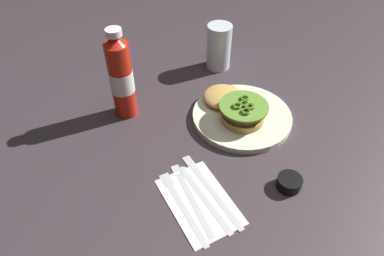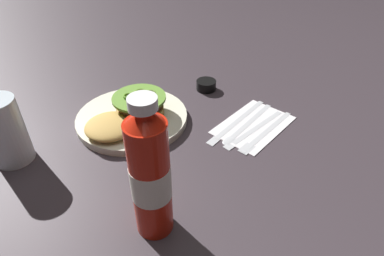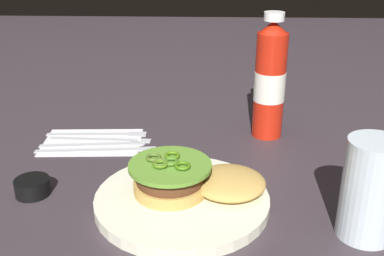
{
  "view_description": "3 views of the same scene",
  "coord_description": "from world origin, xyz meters",
  "views": [
    {
      "loc": [
        -0.52,
        0.26,
        0.6
      ],
      "look_at": [
        0.01,
        0.01,
        0.04
      ],
      "focal_mm": 32.27,
      "sensor_mm": 36.0,
      "label": 1
    },
    {
      "loc": [
        0.37,
        0.39,
        0.44
      ],
      "look_at": [
        0.03,
        0.05,
        0.08
      ],
      "focal_mm": 30.36,
      "sensor_mm": 36.0,
      "label": 2
    },
    {
      "loc": [
        0.07,
        -0.72,
        0.37
      ],
      "look_at": [
        0.04,
        -0.0,
        0.06
      ],
      "focal_mm": 42.99,
      "sensor_mm": 36.0,
      "label": 3
    }
  ],
  "objects": [
    {
      "name": "napkin",
      "position": [
        -0.15,
        0.07,
        0.0
      ],
      "size": [
        0.19,
        0.13,
        0.0
      ],
      "primitive_type": "cube",
      "rotation": [
        0.0,
        0.0,
        0.06
      ],
      "color": "silver",
      "rests_on": "ground_plane"
    },
    {
      "name": "butter_knife",
      "position": [
        -0.12,
        0.03,
        0.0
      ],
      "size": [
        0.22,
        0.04,
        0.0
      ],
      "color": "silver",
      "rests_on": "napkin"
    },
    {
      "name": "spoon_utensil",
      "position": [
        -0.12,
        0.06,
        0.0
      ],
      "size": [
        0.2,
        0.04,
        0.0
      ],
      "color": "silver",
      "rests_on": "napkin"
    },
    {
      "name": "condiment_cup",
      "position": [
        -0.2,
        -0.12,
        0.01
      ],
      "size": [
        0.05,
        0.05,
        0.03
      ],
      "primitive_type": "cylinder",
      "color": "black",
      "rests_on": "ground_plane"
    },
    {
      "name": "steak_knife",
      "position": [
        -0.13,
        0.08,
        0.0
      ],
      "size": [
        0.2,
        0.02,
        0.0
      ],
      "color": "silver",
      "rests_on": "napkin"
    },
    {
      "name": "ketchup_bottle",
      "position": [
        0.18,
        0.12,
        0.11
      ],
      "size": [
        0.06,
        0.06,
        0.24
      ],
      "color": "red",
      "rests_on": "ground_plane"
    },
    {
      "name": "water_glass",
      "position": [
        0.28,
        -0.2,
        0.07
      ],
      "size": [
        0.07,
        0.07,
        0.14
      ],
      "primitive_type": "cylinder",
      "color": "silver",
      "rests_on": "ground_plane"
    },
    {
      "name": "ground_plane",
      "position": [
        0.0,
        0.0,
        0.0
      ],
      "size": [
        3.0,
        3.0,
        0.0
      ],
      "primitive_type": "plane",
      "color": "#372E34"
    },
    {
      "name": "dinner_plate",
      "position": [
        0.03,
        -0.14,
        0.01
      ],
      "size": [
        0.26,
        0.26,
        0.02
      ],
      "primitive_type": "cylinder",
      "color": "silver",
      "rests_on": "ground_plane"
    },
    {
      "name": "fork_utensil",
      "position": [
        -0.14,
        0.11,
        0.0
      ],
      "size": [
        0.2,
        0.03,
        0.0
      ],
      "color": "silver",
      "rests_on": "napkin"
    },
    {
      "name": "burger_sandwich",
      "position": [
        0.04,
        -0.13,
        0.04
      ],
      "size": [
        0.2,
        0.12,
        0.05
      ],
      "color": "tan",
      "rests_on": "dinner_plate"
    }
  ]
}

